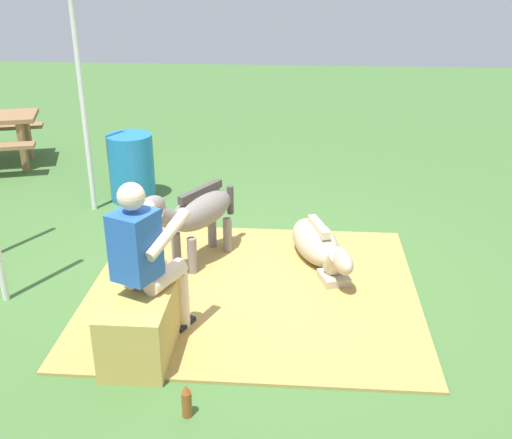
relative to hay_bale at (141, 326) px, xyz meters
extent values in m
plane|color=#426B33|center=(1.21, -0.61, -0.26)|extent=(24.00, 24.00, 0.00)
cube|color=#AD8C47|center=(1.01, -0.78, -0.24)|extent=(2.66, 2.98, 0.02)
cube|color=tan|center=(0.00, 0.00, 0.00)|extent=(0.79, 0.48, 0.51)
cylinder|color=beige|center=(0.27, 0.01, 0.33)|extent=(0.42, 0.29, 0.14)
cylinder|color=beige|center=(0.46, -0.07, 0.00)|extent=(0.11, 0.11, 0.51)
cube|color=black|center=(0.46, -0.07, -0.23)|extent=(0.24, 0.18, 0.06)
cylinder|color=beige|center=(0.19, -0.17, 0.33)|extent=(0.42, 0.29, 0.14)
cylinder|color=beige|center=(0.38, -0.25, 0.00)|extent=(0.11, 0.11, 0.51)
cube|color=black|center=(0.38, -0.25, -0.23)|extent=(0.24, 0.18, 0.06)
cube|color=#2659B2|center=(0.05, 0.00, 0.66)|extent=(0.39, 0.38, 0.52)
cylinder|color=beige|center=(0.28, 0.07, 0.71)|extent=(0.49, 0.28, 0.26)
cylinder|color=beige|center=(0.15, -0.22, 0.71)|extent=(0.49, 0.28, 0.26)
sphere|color=beige|center=(0.05, 0.00, 1.04)|extent=(0.20, 0.20, 0.20)
ellipsoid|color=slate|center=(1.58, -0.23, 0.30)|extent=(0.89, 0.70, 0.34)
cylinder|color=slate|center=(1.28, -0.17, -0.06)|extent=(0.09, 0.09, 0.38)
cylinder|color=slate|center=(1.39, 0.00, -0.06)|extent=(0.09, 0.09, 0.38)
cylinder|color=slate|center=(1.77, -0.45, -0.06)|extent=(0.09, 0.09, 0.38)
cylinder|color=slate|center=(1.87, -0.28, -0.06)|extent=(0.09, 0.09, 0.38)
cylinder|color=slate|center=(1.14, 0.02, 0.40)|extent=(0.41, 0.34, 0.33)
ellipsoid|color=slate|center=(0.99, 0.11, 0.56)|extent=(0.36, 0.30, 0.20)
cube|color=#433D3A|center=(1.58, -0.23, 0.49)|extent=(0.55, 0.35, 0.08)
cylinder|color=#433D3A|center=(1.98, -0.46, 0.25)|extent=(0.07, 0.07, 0.30)
ellipsoid|color=tan|center=(1.73, -1.35, -0.08)|extent=(0.96, 0.66, 0.36)
cube|color=tan|center=(1.21, -1.52, -0.21)|extent=(0.34, 0.32, 0.10)
cylinder|color=tan|center=(1.20, -1.52, -0.02)|extent=(0.33, 0.26, 0.30)
ellipsoid|color=tan|center=(1.02, -1.58, 0.06)|extent=(0.34, 0.25, 0.20)
cube|color=beige|center=(1.65, -1.37, 0.12)|extent=(0.44, 0.21, 0.08)
cylinder|color=brown|center=(-0.66, -0.47, -0.16)|extent=(0.07, 0.07, 0.19)
cone|color=brown|center=(-0.66, -0.47, -0.03)|extent=(0.06, 0.06, 0.06)
cylinder|color=#1E72B2|center=(3.18, 0.90, 0.16)|extent=(0.55, 0.55, 0.83)
cylinder|color=silver|center=(2.82, 1.29, 0.95)|extent=(0.06, 0.06, 2.41)
cube|color=olive|center=(4.13, 2.71, 0.09)|extent=(0.08, 0.08, 0.69)
cube|color=olive|center=(4.67, 2.87, 0.09)|extent=(0.08, 0.08, 0.69)
camera|label=1|loc=(-3.85, -1.17, 2.61)|focal=42.99mm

